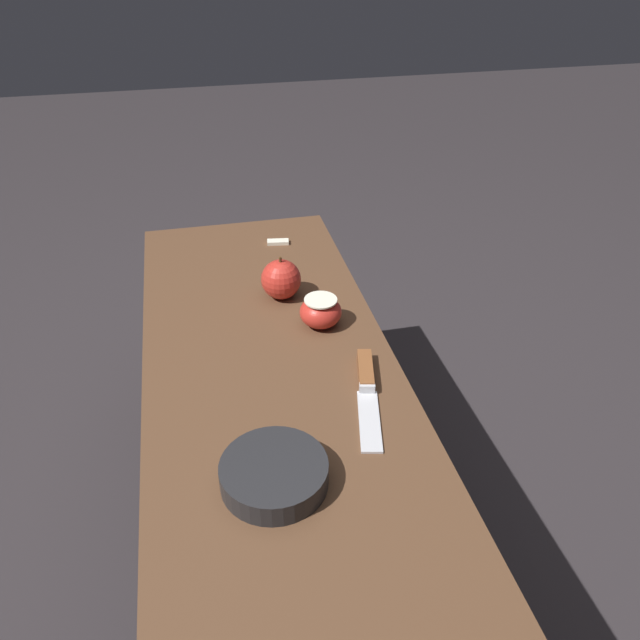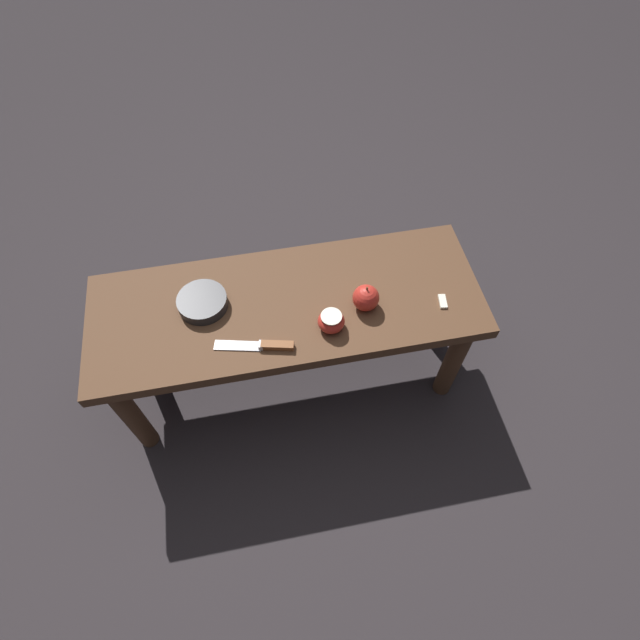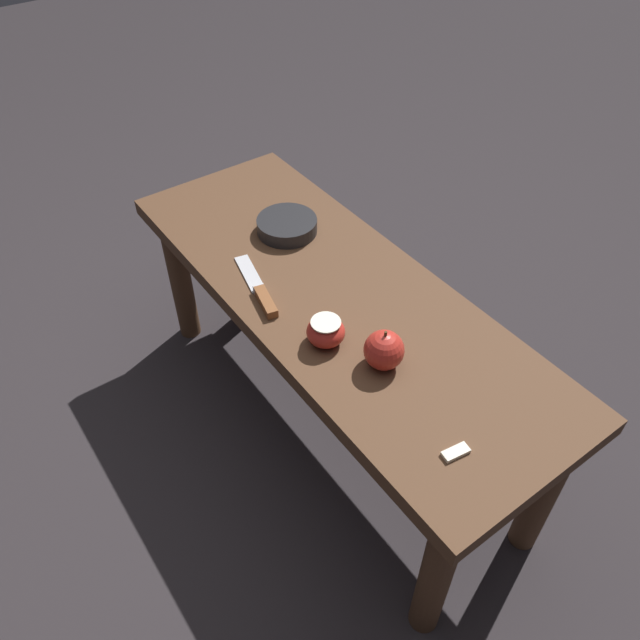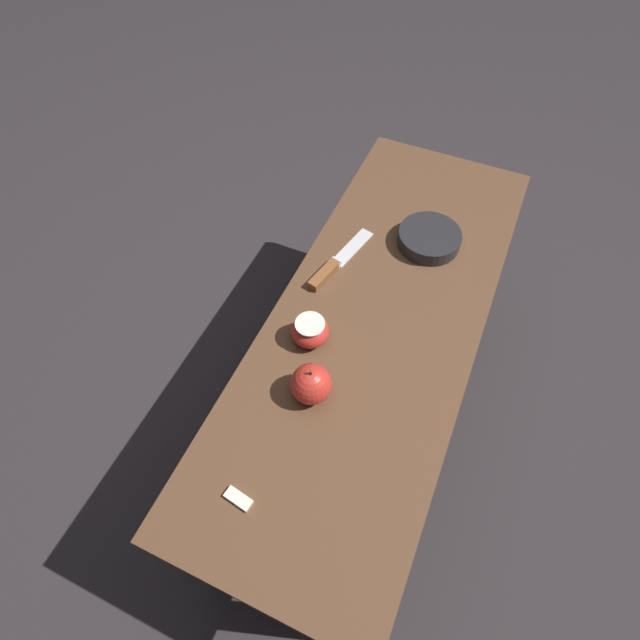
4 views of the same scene
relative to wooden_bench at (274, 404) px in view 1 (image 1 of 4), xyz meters
The scene contains 7 objects.
ground_plane 0.39m from the wooden_bench, ahead, with size 8.00×8.00×0.00m, color #2D282B.
wooden_bench is the anchor object (origin of this frame).
knife 0.18m from the wooden_bench, 119.23° to the right, with size 0.23×0.08×0.02m.
apple_whole 0.26m from the wooden_bench, 13.67° to the right, with size 0.08×0.08×0.09m.
apple_cut 0.19m from the wooden_bench, 43.86° to the right, with size 0.08×0.08×0.06m.
apple_slice_near_knife 0.48m from the wooden_bench, 10.66° to the right, with size 0.03×0.05×0.01m.
bowl 0.27m from the wooden_bench, behind, with size 0.15×0.15×0.04m.
Camera 1 is at (-0.83, 0.10, 1.13)m, focal length 35.00 mm.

